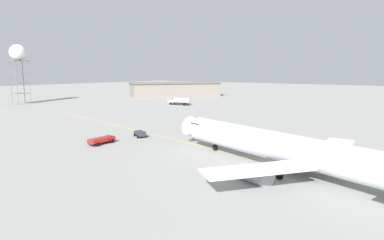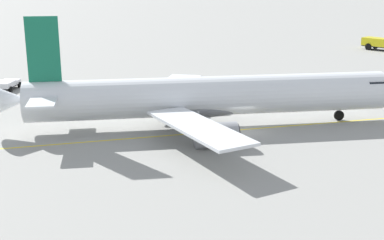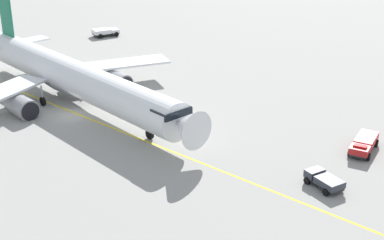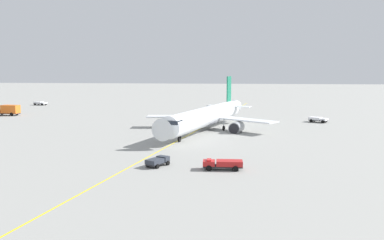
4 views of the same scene
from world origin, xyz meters
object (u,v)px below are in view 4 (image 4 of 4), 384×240
catering_truck_truck (8,110)px  baggage_truck_truck (158,161)px  pushback_tug_truck (318,119)px  pushback_tug_truck_extra (40,103)px  airliner_main (207,117)px  ops_pickup_truck (223,164)px

catering_truck_truck → baggage_truck_truck: catering_truck_truck is taller
pushback_tug_truck → pushback_tug_truck_extra: 103.60m
catering_truck_truck → pushback_tug_truck_extra: bearing=-70.8°
airliner_main → pushback_tug_truck: 32.67m
airliner_main → catering_truck_truck: bearing=-95.1°
airliner_main → pushback_tug_truck_extra: airliner_main is taller
catering_truck_truck → baggage_truck_truck: bearing=141.4°
airliner_main → baggage_truck_truck: (4.29, 33.62, -2.35)m
airliner_main → catering_truck_truck: size_ratio=5.58×
pushback_tug_truck_extra → ops_pickup_truck: bearing=-36.6°
catering_truck_truck → pushback_tug_truck: 88.39m
catering_truck_truck → ops_pickup_truck: catering_truck_truck is taller
ops_pickup_truck → pushback_tug_truck: bearing=-115.8°
ops_pickup_truck → baggage_truck_truck: size_ratio=1.37×
baggage_truck_truck → airliner_main: bearing=19.9°
airliner_main → catering_truck_truck: airliner_main is taller
airliner_main → baggage_truck_truck: 33.98m
catering_truck_truck → ops_pickup_truck: 87.48m
baggage_truck_truck → pushback_tug_truck_extra: bearing=62.6°
catering_truck_truck → baggage_truck_truck: size_ratio=1.98×
ops_pickup_truck → airliner_main: bearing=-84.5°
airliner_main → pushback_tug_truck_extra: size_ratio=8.05×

